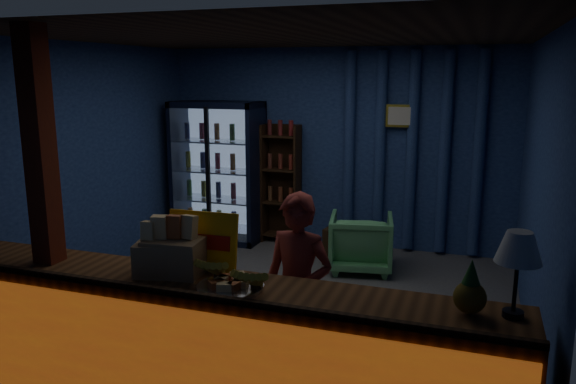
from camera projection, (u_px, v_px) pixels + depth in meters
name	position (u px, v px, depth m)	size (l,w,h in m)	color
ground	(279.00, 303.00, 5.64)	(4.60, 4.60, 0.00)	#515154
room_walls	(278.00, 149.00, 5.32)	(4.60, 4.60, 4.60)	navy
counter	(182.00, 345.00, 3.78)	(4.40, 0.57, 0.99)	brown
support_post	(46.00, 214.00, 3.95)	(0.16, 0.16, 2.60)	maroon
beverage_cooler	(220.00, 172.00, 7.72)	(1.20, 0.62, 1.90)	black
bottle_shelf	(282.00, 184.00, 7.60)	(0.50, 0.28, 1.60)	#341E10
curtain_folds	(412.00, 152.00, 7.03)	(1.74, 0.14, 2.50)	navy
framed_picture	(400.00, 116.00, 6.94)	(0.36, 0.04, 0.28)	gold
shopkeeper	(298.00, 293.00, 4.03)	(0.53, 0.35, 1.46)	maroon
green_chair	(361.00, 242.00, 6.55)	(0.71, 0.73, 0.67)	#56AD69
side_table	(346.00, 246.00, 6.78)	(0.53, 0.42, 0.53)	#341E10
yellow_sign	(202.00, 241.00, 3.83)	(0.51, 0.12, 0.40)	#FAAF0D
snack_box_left	(176.00, 253.00, 3.76)	(0.41, 0.35, 0.40)	#AA8752
snack_box_centre	(163.00, 255.00, 3.75)	(0.40, 0.36, 0.36)	#AA8752
pastry_tray	(230.00, 285.00, 3.51)	(0.43, 0.43, 0.07)	silver
banana_bunches	(234.00, 273.00, 3.51)	(0.57, 0.32, 0.19)	gold
table_lamp	(519.00, 251.00, 3.02)	(0.25, 0.25, 0.49)	black
pineapple	(470.00, 292.00, 3.11)	(0.18, 0.18, 0.31)	olive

